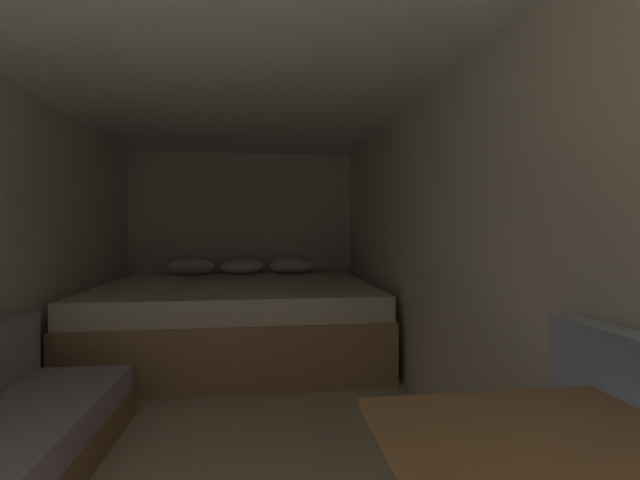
# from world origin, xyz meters

# --- Properties ---
(ground_plane) EXTENTS (7.45, 7.45, 0.00)m
(ground_plane) POSITION_xyz_m (0.00, 2.19, 0.00)
(ground_plane) COLOR beige
(wall_back) EXTENTS (2.72, 0.05, 2.11)m
(wall_back) POSITION_xyz_m (0.00, 4.94, 1.05)
(wall_back) COLOR beige
(wall_back) RESTS_ON ground
(wall_right) EXTENTS (0.05, 5.45, 2.11)m
(wall_right) POSITION_xyz_m (1.33, 2.19, 1.05)
(wall_right) COLOR beige
(wall_right) RESTS_ON ground
(ceiling_slab) EXTENTS (2.72, 5.45, 0.05)m
(ceiling_slab) POSITION_xyz_m (0.00, 2.19, 2.13)
(ceiling_slab) COLOR white
(ceiling_slab) RESTS_ON wall_left
(bed) EXTENTS (2.50, 2.08, 0.87)m
(bed) POSITION_xyz_m (0.00, 3.84, 0.35)
(bed) COLOR tan
(bed) RESTS_ON ground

